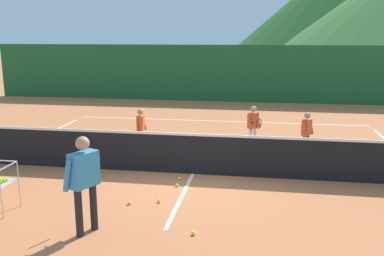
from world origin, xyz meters
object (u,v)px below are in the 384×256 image
Objects in this scene: student_2 at (307,130)px; tennis_ball_6 at (179,178)px; tennis_ball_0 at (177,185)px; instructor at (84,176)px; student_0 at (141,126)px; student_1 at (253,123)px; tennis_net at (193,153)px; tennis_ball_1 at (129,203)px; tennis_ball_5 at (193,233)px; tennis_ball_4 at (159,201)px.

student_2 is 3.88m from tennis_ball_6.
instructor is at bearing -114.33° from tennis_ball_0.
student_2 is (4.44, 0.31, -0.02)m from student_0.
tennis_ball_6 is at bearing -54.88° from student_0.
student_1 is 3.76m from tennis_ball_0.
tennis_net is at bearing -144.85° from student_2.
tennis_net is at bearing 62.06° from tennis_ball_6.
student_0 is at bearing 95.35° from instructor.
tennis_ball_1 is at bearing -114.77° from tennis_net.
student_2 is at bearing 3.94° from student_0.
student_1 is at bearing 63.22° from tennis_ball_1.
tennis_ball_0 and tennis_ball_6 have the same top height.
instructor is at bearing -105.24° from tennis_ball_1.
tennis_ball_5 is at bearing -98.65° from student_1.
tennis_net is 9.26× the size of student_0.
student_2 is at bearing 46.96° from tennis_ball_1.
tennis_ball_0 is at bearing -136.18° from student_2.
student_0 is at bearing 102.30° from tennis_ball_1.
student_2 is 5.49m from tennis_ball_5.
student_2 is 17.53× the size of tennis_ball_6.
student_0 is at bearing 120.78° from tennis_ball_0.
student_0 reaches higher than tennis_ball_0.
instructor is at bearing -111.27° from tennis_net.
student_2 is at bearing 50.16° from tennis_ball_4.
tennis_ball_0 is (-2.94, -2.82, -0.68)m from student_2.
tennis_ball_1 is 1.00× the size of tennis_ball_4.
tennis_ball_5 is (1.74, 0.18, -0.95)m from instructor.
student_0 reaches higher than tennis_ball_4.
tennis_ball_5 is at bearing -64.74° from student_0.
tennis_ball_1 is at bearing -133.04° from student_2.
tennis_net is at bearing -43.63° from student_0.
student_1 is at bearing 65.47° from tennis_ball_0.
tennis_net is 2.24m from tennis_ball_1.
tennis_ball_4 is 1.00× the size of tennis_ball_6.
tennis_net is 1.03m from tennis_ball_0.
student_0 is 5.20m from tennis_ball_5.
student_1 reaches higher than student_0.
student_0 reaches higher than tennis_ball_1.
student_1 is at bearing 159.19° from student_2.
tennis_net is at bearing 99.25° from tennis_ball_5.
student_0 is 17.94× the size of tennis_ball_1.
tennis_ball_4 is at bearing -101.76° from tennis_net.
tennis_ball_1 and tennis_ball_6 have the same top height.
student_2 is at bearing 43.82° from tennis_ball_0.
tennis_ball_1 is (0.79, -3.61, -0.70)m from student_0.
tennis_ball_5 is at bearing -114.35° from student_2.
tennis_ball_4 is at bearing 18.44° from tennis_ball_1.
tennis_ball_0 is 1.00× the size of tennis_ball_4.
student_0 is at bearing 136.37° from tennis_net.
student_0 is at bearing -164.48° from student_1.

